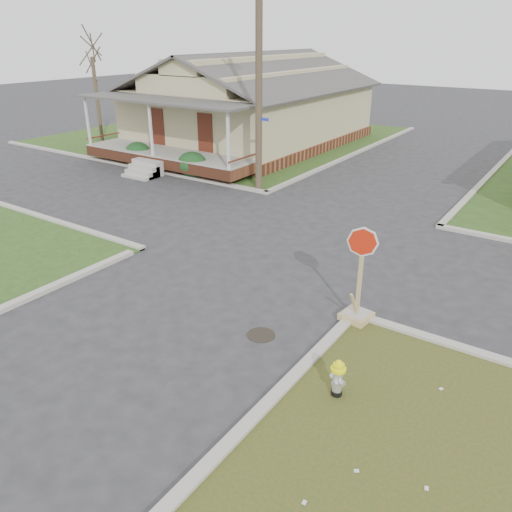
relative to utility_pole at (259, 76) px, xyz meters
The scene contains 11 objects.
ground 10.89m from the utility_pole, 64.74° to the right, with size 120.00×120.00×0.00m, color #2B2A2D.
verge_far_left 13.48m from the utility_pole, 134.04° to the left, with size 19.00×19.00×0.05m, color #2A4619.
curbs 7.39m from the utility_pole, 42.88° to the right, with size 80.00×40.00×0.12m, color #A7A497, non-canonical shape.
manhole 12.29m from the utility_pole, 55.75° to the right, with size 0.64×0.64×0.01m, color black.
corner_house 9.99m from the utility_pole, 126.69° to the left, with size 10.10×15.50×5.30m.
utility_pole is the anchor object (origin of this frame).
tree_far_left 14.31m from the utility_pole, 167.34° to the left, with size 0.22×0.22×4.90m, color #3B2F22.
fire_hydrant 14.15m from the utility_pole, 49.87° to the right, with size 0.28×0.28×0.76m.
stop_sign 11.73m from the utility_pole, 43.99° to the right, with size 0.66×0.64×2.32m.
hedge_left 8.56m from the utility_pole, behind, with size 1.46×1.20×1.12m, color #143919.
hedge_right 5.48m from the utility_pole, behind, with size 1.48×1.21×1.13m, color #143919.
Camera 1 is at (7.44, -8.40, 6.18)m, focal length 35.00 mm.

